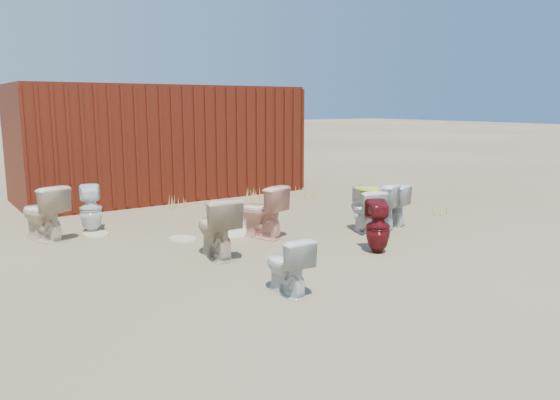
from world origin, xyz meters
TOP-DOWN VIEW (x-y plane):
  - ground at (0.00, 0.00)m, footprint 100.00×100.00m
  - shipping_container at (0.00, 5.20)m, footprint 6.00×2.40m
  - toilet_front_a at (-1.47, -1.66)m, footprint 0.38×0.64m
  - toilet_front_pink at (-0.34, 0.62)m, footprint 0.68×0.90m
  - toilet_front_c at (1.37, -0.04)m, footprint 0.69×0.87m
  - toilet_front_maroon at (0.50, -1.02)m, footprint 0.45×0.45m
  - toilet_front_e at (1.73, 0.03)m, footprint 0.62×0.81m
  - toilet_back_a at (-2.37, 2.45)m, footprint 0.42×0.42m
  - toilet_back_beige_left at (-3.10, 2.32)m, footprint 0.71×0.93m
  - toilet_back_beige_right at (-1.42, 0.03)m, footprint 0.56×0.86m
  - toilet_back_yellowlid at (1.18, -0.09)m, footprint 0.58×0.77m
  - toilet_back_e at (1.20, -0.03)m, footprint 0.42×0.43m
  - yellow_lid at (1.18, -0.09)m, footprint 0.35×0.44m
  - loose_tank at (-0.61, 0.92)m, footprint 0.53×0.29m
  - loose_lid_near at (-2.37, 2.24)m, footprint 0.40×0.51m
  - loose_lid_far at (-1.39, 1.17)m, footprint 0.44×0.53m
  - weed_clump_a at (-2.39, 2.58)m, footprint 0.36×0.36m
  - weed_clump_b at (0.62, 2.24)m, footprint 0.32×0.32m
  - weed_clump_c at (2.38, 3.02)m, footprint 0.36×0.36m
  - weed_clump_d at (-0.44, 3.50)m, footprint 0.30×0.30m
  - weed_clump_e at (1.26, 3.50)m, footprint 0.34×0.34m
  - weed_clump_f at (3.34, 0.25)m, footprint 0.28×0.28m

SIDE VIEW (x-z plane):
  - ground at x=0.00m, z-range 0.00..0.00m
  - loose_lid_near at x=-2.37m, z-range 0.00..0.02m
  - loose_lid_far at x=-1.39m, z-range 0.00..0.02m
  - weed_clump_f at x=3.34m, z-range 0.00..0.24m
  - weed_clump_d at x=-0.44m, z-range 0.00..0.26m
  - weed_clump_c at x=2.38m, z-range 0.00..0.27m
  - weed_clump_a at x=-2.39m, z-range 0.00..0.31m
  - weed_clump_b at x=0.62m, z-range 0.00..0.32m
  - weed_clump_e at x=1.26m, z-range 0.00..0.32m
  - loose_tank at x=-0.61m, z-range 0.00..0.35m
  - toilet_front_a at x=-1.47m, z-range 0.00..0.64m
  - toilet_back_yellowlid at x=1.18m, z-range 0.00..0.70m
  - toilet_front_maroon at x=0.50m, z-range 0.00..0.73m
  - toilet_front_e at x=1.73m, z-range 0.00..0.73m
  - toilet_back_e at x=1.20m, z-range 0.00..0.73m
  - toilet_back_a at x=-2.37m, z-range 0.00..0.76m
  - toilet_front_c at x=1.37m, z-range 0.00..0.78m
  - toilet_front_pink at x=-0.34m, z-range 0.00..0.81m
  - toilet_back_beige_right at x=-1.42m, z-range 0.00..0.82m
  - toilet_back_beige_left at x=-3.10m, z-range 0.00..0.84m
  - yellow_lid at x=1.18m, z-range 0.70..0.72m
  - shipping_container at x=0.00m, z-range 0.00..2.40m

